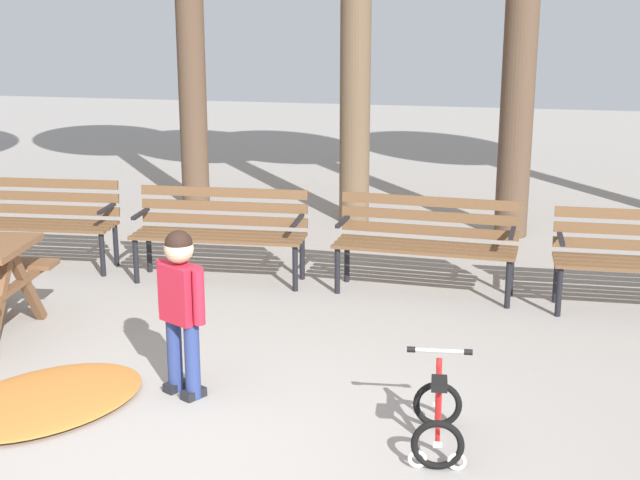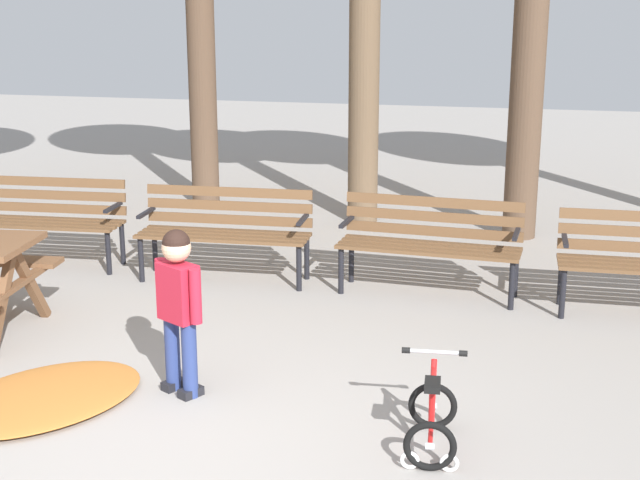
{
  "view_description": "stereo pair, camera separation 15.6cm",
  "coord_description": "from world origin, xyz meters",
  "px_view_note": "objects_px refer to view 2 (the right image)",
  "views": [
    {
      "loc": [
        1.93,
        -4.39,
        2.55
      ],
      "look_at": [
        0.58,
        1.82,
        0.85
      ],
      "focal_mm": 50.5,
      "sensor_mm": 36.0,
      "label": 1
    },
    {
      "loc": [
        2.08,
        -4.36,
        2.55
      ],
      "look_at": [
        0.58,
        1.82,
        0.85
      ],
      "focal_mm": 50.5,
      "sensor_mm": 36.0,
      "label": 2
    }
  ],
  "objects_px": {
    "park_bench_right": "(430,238)",
    "child_standing": "(178,298)",
    "park_bench_far_left": "(44,214)",
    "park_bench_left": "(226,226)",
    "kids_bicycle": "(432,418)"
  },
  "relations": [
    {
      "from": "park_bench_right",
      "to": "child_standing",
      "type": "height_order",
      "value": "child_standing"
    },
    {
      "from": "park_bench_far_left",
      "to": "park_bench_right",
      "type": "bearing_deg",
      "value": -0.33
    },
    {
      "from": "park_bench_left",
      "to": "kids_bicycle",
      "type": "relative_size",
      "value": 2.78
    },
    {
      "from": "park_bench_far_left",
      "to": "kids_bicycle",
      "type": "distance_m",
      "value": 5.12
    },
    {
      "from": "park_bench_far_left",
      "to": "kids_bicycle",
      "type": "bearing_deg",
      "value": -35.05
    },
    {
      "from": "child_standing",
      "to": "kids_bicycle",
      "type": "bearing_deg",
      "value": -12.76
    },
    {
      "from": "kids_bicycle",
      "to": "child_standing",
      "type": "bearing_deg",
      "value": 167.24
    },
    {
      "from": "park_bench_far_left",
      "to": "park_bench_right",
      "type": "distance_m",
      "value": 3.81
    },
    {
      "from": "park_bench_left",
      "to": "child_standing",
      "type": "height_order",
      "value": "child_standing"
    },
    {
      "from": "park_bench_far_left",
      "to": "child_standing",
      "type": "distance_m",
      "value": 3.55
    },
    {
      "from": "park_bench_far_left",
      "to": "park_bench_left",
      "type": "relative_size",
      "value": 1.0
    },
    {
      "from": "park_bench_right",
      "to": "park_bench_far_left",
      "type": "bearing_deg",
      "value": 179.67
    },
    {
      "from": "park_bench_left",
      "to": "park_bench_right",
      "type": "distance_m",
      "value": 1.91
    },
    {
      "from": "park_bench_left",
      "to": "park_bench_right",
      "type": "height_order",
      "value": "same"
    },
    {
      "from": "park_bench_far_left",
      "to": "park_bench_left",
      "type": "xyz_separation_m",
      "value": [
        1.9,
        -0.04,
        0.0
      ]
    }
  ]
}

